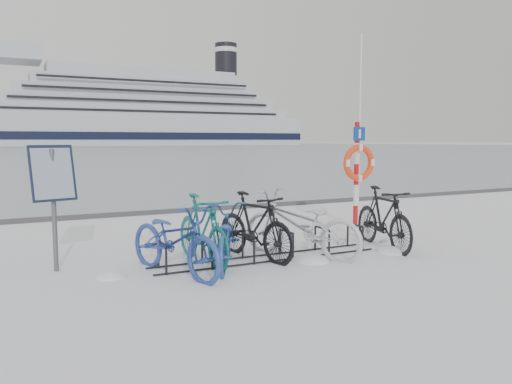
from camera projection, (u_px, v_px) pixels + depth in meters
ground at (268, 259)px, 8.33m from camera, size 900.00×900.00×0.00m
ice_sheet at (24, 147)px, 146.59m from camera, size 400.00×298.00×0.02m
quay_edge at (168, 211)px, 13.59m from camera, size 400.00×0.25×0.10m
bike_rack at (268, 248)px, 8.32m from camera, size 4.00×0.48×0.46m
info_board at (53, 181)px, 7.41m from camera, size 0.68×0.39×1.91m
lifebuoy_station at (358, 163)px, 11.37m from camera, size 0.84×0.23×4.36m
cruise_ferry at (142, 116)px, 195.49m from camera, size 128.66×24.29×42.28m
bike_0 at (175, 237)px, 7.37m from camera, size 1.38×2.25×1.11m
bike_1 at (202, 228)px, 8.01m from camera, size 0.66×1.94×1.15m
bike_2 at (224, 235)px, 7.85m from camera, size 1.44×2.00×1.00m
bike_3 at (254, 224)px, 8.37m from camera, size 0.98×1.99×1.15m
bike_4 at (301, 223)px, 8.45m from camera, size 1.81×2.30×1.17m
bike_5 at (383, 216)px, 9.18m from camera, size 0.89×2.01×1.17m
snow_drifts at (325, 254)px, 8.67m from camera, size 5.79×1.64×0.22m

